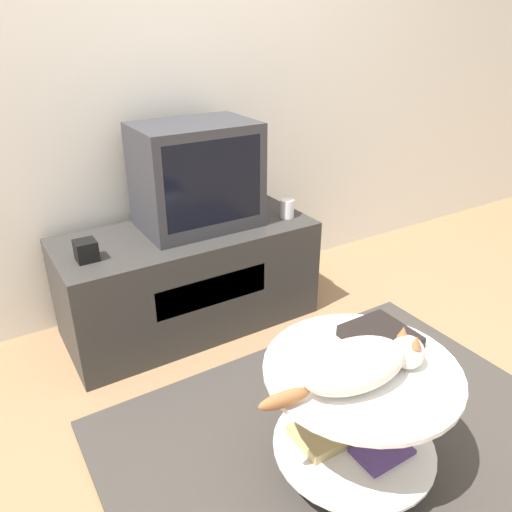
{
  "coord_description": "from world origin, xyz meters",
  "views": [
    {
      "loc": [
        -1.05,
        -0.91,
        1.49
      ],
      "look_at": [
        -0.12,
        0.6,
        0.63
      ],
      "focal_mm": 35.0,
      "sensor_mm": 36.0,
      "label": 1
    }
  ],
  "objects_px": {
    "speaker": "(86,251)",
    "dvd_box": "(380,337)",
    "tv": "(197,176)",
    "cat": "(359,364)"
  },
  "relations": [
    {
      "from": "dvd_box",
      "to": "cat",
      "type": "relative_size",
      "value": 0.38
    },
    {
      "from": "tv",
      "to": "cat",
      "type": "height_order",
      "value": "tv"
    },
    {
      "from": "speaker",
      "to": "dvd_box",
      "type": "xyz_separation_m",
      "value": [
        0.71,
        -1.06,
        -0.08
      ]
    },
    {
      "from": "tv",
      "to": "cat",
      "type": "relative_size",
      "value": 0.99
    },
    {
      "from": "tv",
      "to": "speaker",
      "type": "relative_size",
      "value": 6.29
    },
    {
      "from": "speaker",
      "to": "cat",
      "type": "xyz_separation_m",
      "value": [
        0.5,
        -1.18,
        -0.03
      ]
    },
    {
      "from": "tv",
      "to": "speaker",
      "type": "bearing_deg",
      "value": -169.32
    },
    {
      "from": "tv",
      "to": "dvd_box",
      "type": "bearing_deg",
      "value": -84.45
    },
    {
      "from": "speaker",
      "to": "dvd_box",
      "type": "height_order",
      "value": "speaker"
    },
    {
      "from": "speaker",
      "to": "cat",
      "type": "height_order",
      "value": "cat"
    }
  ]
}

